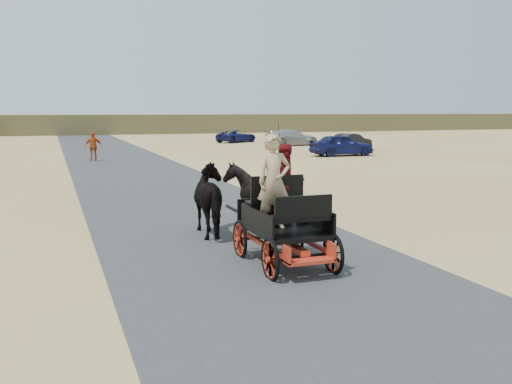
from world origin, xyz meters
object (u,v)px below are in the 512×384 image
object	(u,v)px
horse_right	(258,197)
car_b	(351,142)
car_a	(342,145)
horse_left	(214,200)
pedestrian	(93,146)
car_c	(292,138)
car_d	(237,136)
carriage	(284,246)

from	to	relation	value
horse_right	car_b	world-z (taller)	horse_right
car_a	horse_left	bearing A→B (deg)	146.21
pedestrian	car_a	size ratio (longest dim) A/B	0.41
horse_left	car_b	size ratio (longest dim) A/B	0.53
car_b	car_c	size ratio (longest dim) A/B	0.82
car_d	horse_left	bearing A→B (deg)	132.68
horse_right	car_d	world-z (taller)	horse_right
car_a	car_d	world-z (taller)	car_a
car_d	car_a	bearing A→B (deg)	156.65
horse_left	car_d	bearing A→B (deg)	-108.69
pedestrian	car_b	world-z (taller)	pedestrian
horse_right	pedestrian	distance (m)	21.89
horse_left	car_c	xyz separation A→B (m)	(15.61, 31.36, -0.17)
car_d	horse_right	bearing A→B (deg)	134.20
horse_right	car_b	size ratio (longest dim) A/B	0.45
horse_left	horse_right	xyz separation A→B (m)	(1.10, 0.00, 0.00)
pedestrian	car_a	bearing A→B (deg)	170.51
car_d	pedestrian	bearing A→B (deg)	109.94
horse_left	pedestrian	world-z (taller)	pedestrian
pedestrian	car_a	world-z (taller)	pedestrian
horse_left	car_d	xyz separation A→B (m)	(12.71, 37.57, -0.28)
horse_left	car_b	bearing A→B (deg)	-125.34
carriage	pedestrian	xyz separation A→B (m)	(-1.78, 24.77, 0.50)
car_c	car_d	world-z (taller)	car_c
carriage	car_d	distance (m)	42.35
horse_right	car_c	bearing A→B (deg)	-114.83
car_c	horse_left	bearing A→B (deg)	151.64
horse_left	car_a	bearing A→B (deg)	-125.29
horse_left	pedestrian	distance (m)	21.80
carriage	horse_left	bearing A→B (deg)	100.39
carriage	car_b	distance (m)	32.43
horse_left	car_a	distance (m)	24.78
horse_right	car_b	xyz separation A→B (m)	(16.38, 24.66, -0.22)
horse_left	car_c	distance (m)	35.03
horse_left	horse_right	size ratio (longest dim) A/B	1.18
horse_left	horse_right	world-z (taller)	horse_right
horse_right	car_b	bearing A→B (deg)	-123.60
horse_right	pedestrian	bearing A→B (deg)	-83.89
carriage	horse_left	distance (m)	3.09
car_a	car_b	distance (m)	5.45
car_a	car_b	bearing A→B (deg)	-34.06
car_b	carriage	bearing A→B (deg)	123.76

